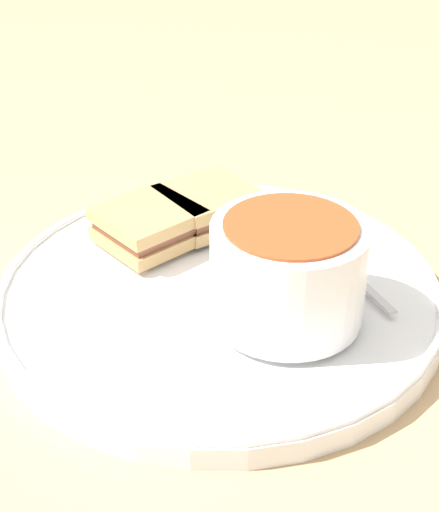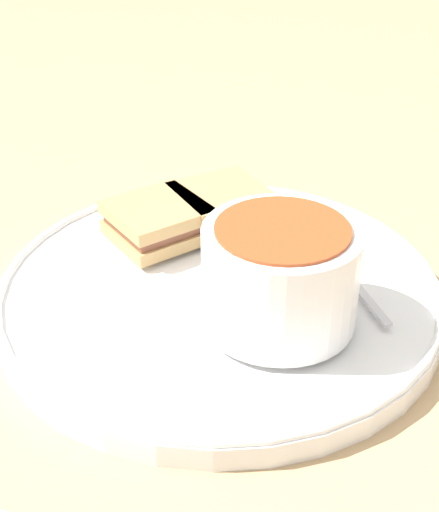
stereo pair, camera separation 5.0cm
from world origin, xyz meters
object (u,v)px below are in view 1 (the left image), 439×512
Objects in this scene: soup_bowl at (288,270)px; sandwich_half_near at (208,205)px; sandwich_half_far at (149,225)px; spoon at (317,240)px.

sandwich_half_near is at bearing 61.66° from soup_bowl.
soup_bowl reaches higher than sandwich_half_near.
sandwich_half_far is at bearing 85.11° from soup_bowl.
soup_bowl is 1.28× the size of sandwich_half_far.
sandwich_half_far is at bearing 165.62° from sandwich_half_near.
spoon is at bearing 20.42° from soup_bowl.
sandwich_half_far is (-0.08, 0.10, 0.01)m from spoon.
soup_bowl is 0.10m from spoon.
sandwich_half_near is 1.07× the size of sandwich_half_far.
sandwich_half_near and sandwich_half_far have the same top height.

